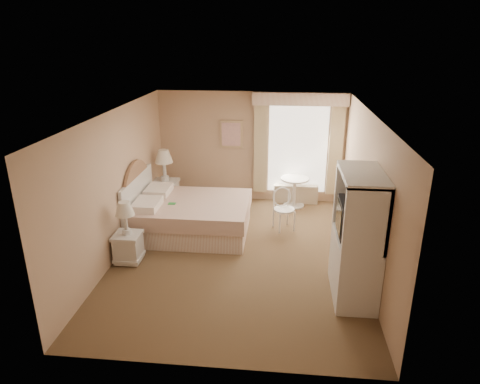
# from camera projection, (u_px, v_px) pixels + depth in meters

# --- Properties ---
(room) EXTENTS (4.21, 5.51, 2.51)m
(room) POSITION_uv_depth(u_px,v_px,m) (239.00, 188.00, 7.13)
(room) COLOR brown
(room) RESTS_ON ground
(window) EXTENTS (2.05, 0.22, 2.51)m
(window) POSITION_uv_depth(u_px,v_px,m) (298.00, 146.00, 9.48)
(window) COLOR white
(window) RESTS_ON room
(framed_art) EXTENTS (0.52, 0.04, 0.62)m
(framed_art) POSITION_uv_depth(u_px,v_px,m) (231.00, 134.00, 9.60)
(framed_art) COLOR tan
(framed_art) RESTS_ON room
(bed) EXTENTS (2.20, 1.73, 1.53)m
(bed) POSITION_uv_depth(u_px,v_px,m) (186.00, 215.00, 8.29)
(bed) COLOR tan
(bed) RESTS_ON room
(nightstand_near) EXTENTS (0.45, 0.45, 1.08)m
(nightstand_near) POSITION_uv_depth(u_px,v_px,m) (128.00, 240.00, 7.20)
(nightstand_near) COLOR silver
(nightstand_near) RESTS_ON room
(nightstand_far) EXTENTS (0.54, 0.54, 1.31)m
(nightstand_far) POSITION_uv_depth(u_px,v_px,m) (166.00, 187.00, 9.46)
(nightstand_far) COLOR silver
(nightstand_far) RESTS_ON room
(round_table) EXTENTS (0.63, 0.63, 0.66)m
(round_table) POSITION_uv_depth(u_px,v_px,m) (294.00, 187.00, 9.56)
(round_table) COLOR silver
(round_table) RESTS_ON room
(cafe_chair) EXTENTS (0.54, 0.54, 0.84)m
(cafe_chair) POSITION_uv_depth(u_px,v_px,m) (283.00, 205.00, 8.43)
(cafe_chair) COLOR silver
(cafe_chair) RESTS_ON room
(armoire) EXTENTS (0.58, 1.15, 1.92)m
(armoire) POSITION_uv_depth(u_px,v_px,m) (356.00, 247.00, 6.14)
(armoire) COLOR silver
(armoire) RESTS_ON room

